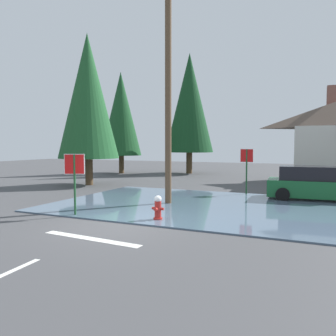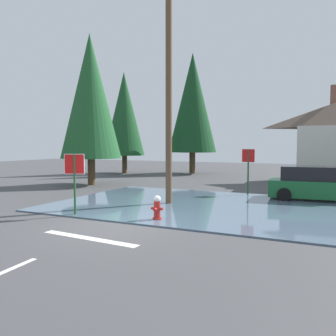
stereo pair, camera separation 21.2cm
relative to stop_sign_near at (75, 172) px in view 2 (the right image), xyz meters
The scene contains 11 objects.
ground_plane 2.72m from the stop_sign_near, 13.02° to the right, with size 80.00×80.00×0.10m, color #424244.
flood_puddle 5.41m from the stop_sign_near, 49.51° to the left, with size 12.06×8.54×0.05m, color #4C6075.
lane_stop_bar 3.71m from the stop_sign_near, 43.73° to the right, with size 3.25×0.30×0.01m, color silver.
stop_sign_near is the anchor object (origin of this frame).
fire_hydrant 3.39m from the stop_sign_near, ahead, with size 0.44×0.38×0.88m.
utility_pole 5.44m from the stop_sign_near, 60.32° to the left, with size 1.60×0.28×9.69m.
stop_sign_far 9.21m from the stop_sign_near, 59.40° to the left, with size 0.70×0.11×2.41m.
parked_car 10.99m from the stop_sign_near, 43.07° to the left, with size 4.58×2.24×1.61m.
pine_tree_tall_left 20.10m from the stop_sign_near, 98.12° to the left, with size 4.33×4.33×10.81m.
pine_tree_mid_left 10.75m from the stop_sign_near, 123.98° to the left, with size 3.89×3.89×9.72m.
pine_tree_short_left 19.41m from the stop_sign_near, 116.60° to the left, with size 3.68×3.68×9.19m.
Camera 2 is at (6.34, -9.49, 2.62)m, focal length 36.86 mm.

